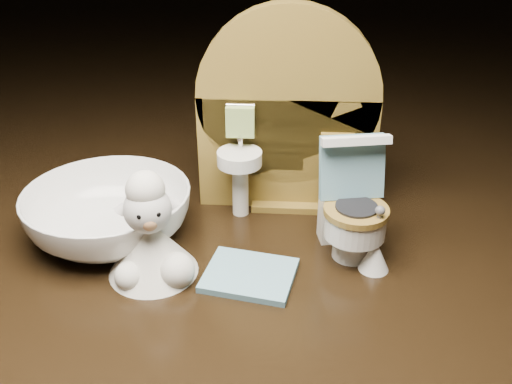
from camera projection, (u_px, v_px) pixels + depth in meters
backdrop_panel at (286, 124)px, 0.41m from camera, size 0.13×0.05×0.15m
toy_toilet at (351, 211)px, 0.37m from camera, size 0.05×0.06×0.08m
bath_mat at (249, 275)px, 0.36m from camera, size 0.06×0.05×0.00m
toilet_brush at (375, 253)px, 0.36m from camera, size 0.02×0.02×0.05m
plush_lamb at (151, 240)px, 0.35m from camera, size 0.06×0.06×0.07m
ceramic_bowl at (109, 214)px, 0.39m from camera, size 0.15×0.15×0.04m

